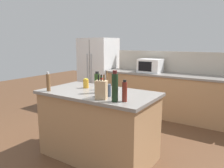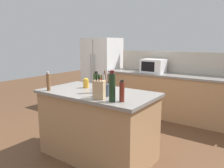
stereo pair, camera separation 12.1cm
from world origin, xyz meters
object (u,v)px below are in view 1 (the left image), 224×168
(microwave, at_px, (150,66))
(vinegar_bottle, at_px, (125,91))
(honey_jar, at_px, (86,84))
(pepper_grinder, at_px, (48,82))
(hot_sauce_bottle, at_px, (101,83))
(wine_bottle, at_px, (115,87))
(refrigerator, at_px, (98,71))
(olive_oil_bottle, at_px, (97,83))
(utensil_crock, at_px, (106,90))
(knife_block, at_px, (101,90))

(microwave, bearing_deg, vinegar_bottle, -73.33)
(honey_jar, relative_size, vinegar_bottle, 0.56)
(microwave, height_order, pepper_grinder, microwave)
(hot_sauce_bottle, bearing_deg, wine_bottle, -40.88)
(refrigerator, relative_size, wine_bottle, 4.83)
(honey_jar, bearing_deg, wine_bottle, -28.04)
(honey_jar, xyz_separation_m, hot_sauce_bottle, (0.25, 0.03, 0.02))
(wine_bottle, bearing_deg, olive_oil_bottle, 150.95)
(utensil_crock, distance_m, wine_bottle, 0.28)
(microwave, relative_size, vinegar_bottle, 1.97)
(refrigerator, height_order, wine_bottle, refrigerator)
(hot_sauce_bottle, relative_size, wine_bottle, 0.54)
(refrigerator, bearing_deg, vinegar_bottle, -48.53)
(olive_oil_bottle, relative_size, vinegar_bottle, 1.15)
(pepper_grinder, bearing_deg, vinegar_bottle, 4.56)
(microwave, xyz_separation_m, wine_bottle, (0.63, -2.49, 0.02))
(refrigerator, distance_m, olive_oil_bottle, 2.86)
(honey_jar, height_order, hot_sauce_bottle, hot_sauce_bottle)
(knife_block, height_order, olive_oil_bottle, knife_block)
(microwave, distance_m, knife_block, 2.52)
(pepper_grinder, height_order, olive_oil_bottle, olive_oil_bottle)
(knife_block, distance_m, honey_jar, 0.69)
(honey_jar, distance_m, vinegar_bottle, 0.92)
(olive_oil_bottle, bearing_deg, vinegar_bottle, -19.31)
(olive_oil_bottle, bearing_deg, utensil_crock, -22.58)
(utensil_crock, height_order, hot_sauce_bottle, utensil_crock)
(honey_jar, bearing_deg, hot_sauce_bottle, 7.51)
(knife_block, distance_m, pepper_grinder, 0.86)
(olive_oil_bottle, relative_size, hot_sauce_bottle, 1.49)
(microwave, xyz_separation_m, olive_oil_bottle, (0.21, -2.26, -0.01))
(hot_sauce_bottle, xyz_separation_m, wine_bottle, (0.50, -0.43, 0.08))
(vinegar_bottle, height_order, wine_bottle, wine_bottle)
(refrigerator, distance_m, microwave, 1.49)
(olive_oil_bottle, xyz_separation_m, vinegar_bottle, (0.52, -0.18, -0.02))
(microwave, height_order, olive_oil_bottle, microwave)
(wine_bottle, bearing_deg, pepper_grinder, -177.89)
(pepper_grinder, relative_size, wine_bottle, 0.75)
(olive_oil_bottle, distance_m, wine_bottle, 0.48)
(refrigerator, relative_size, vinegar_bottle, 6.85)
(olive_oil_bottle, xyz_separation_m, hot_sauce_bottle, (-0.08, 0.20, -0.04))
(refrigerator, distance_m, knife_block, 3.18)
(utensil_crock, height_order, olive_oil_bottle, utensil_crock)
(utensil_crock, xyz_separation_m, honey_jar, (-0.53, 0.25, -0.02))
(olive_oil_bottle, relative_size, honey_jar, 2.05)
(refrigerator, distance_m, vinegar_bottle, 3.33)
(utensil_crock, xyz_separation_m, vinegar_bottle, (0.32, -0.10, 0.03))
(knife_block, distance_m, utensil_crock, 0.15)
(refrigerator, bearing_deg, microwave, -2.00)
(microwave, relative_size, knife_block, 1.69)
(pepper_grinder, bearing_deg, hot_sauce_bottle, 40.61)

